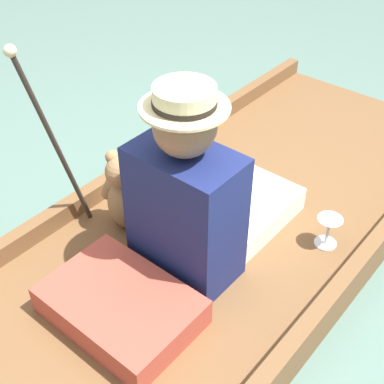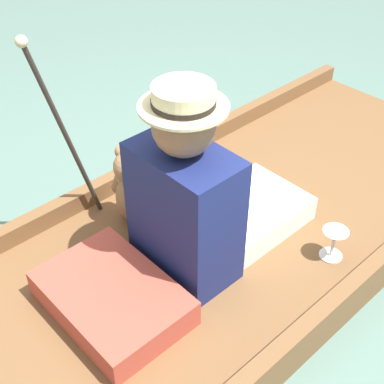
{
  "view_description": "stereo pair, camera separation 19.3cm",
  "coord_description": "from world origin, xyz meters",
  "views": [
    {
      "loc": [
        0.99,
        -1.24,
        1.66
      ],
      "look_at": [
        0.02,
        -0.08,
        0.46
      ],
      "focal_mm": 50.0,
      "sensor_mm": 36.0,
      "label": 1
    },
    {
      "loc": [
        1.13,
        -1.11,
        1.66
      ],
      "look_at": [
        0.02,
        -0.08,
        0.46
      ],
      "focal_mm": 50.0,
      "sensor_mm": 36.0,
      "label": 2
    }
  ],
  "objects": [
    {
      "name": "punt_boat",
      "position": [
        0.0,
        0.0,
        0.06
      ],
      "size": [
        1.19,
        3.31,
        0.19
      ],
      "color": "brown",
      "rests_on": "ground_plane"
    },
    {
      "name": "seated_person",
      "position": [
        0.02,
        -0.03,
        0.39
      ],
      "size": [
        0.4,
        0.75,
        0.79
      ],
      "rotation": [
        0.0,
        0.0,
        0.09
      ],
      "color": "white",
      "rests_on": "punt_boat"
    },
    {
      "name": "wine_glass",
      "position": [
        0.39,
        0.35,
        0.21
      ],
      "size": [
        0.1,
        0.1,
        0.14
      ],
      "color": "silver",
      "rests_on": "punt_boat"
    },
    {
      "name": "ground_plane",
      "position": [
        0.0,
        0.0,
        0.0
      ],
      "size": [
        16.0,
        16.0,
        0.0
      ],
      "primitive_type": "plane",
      "color": "slate"
    },
    {
      "name": "teddy_bear",
      "position": [
        -0.33,
        -0.09,
        0.28
      ],
      "size": [
        0.26,
        0.15,
        0.37
      ],
      "color": "#9E754C",
      "rests_on": "punt_boat"
    },
    {
      "name": "seat_cushion",
      "position": [
        0.01,
        -0.46,
        0.16
      ],
      "size": [
        0.53,
        0.37,
        0.11
      ],
      "color": "#B24738",
      "rests_on": "punt_boat"
    },
    {
      "name": "walking_cane",
      "position": [
        -0.49,
        -0.29,
        0.61
      ],
      "size": [
        0.04,
        0.24,
        0.87
      ],
      "color": "#2D2823",
      "rests_on": "punt_boat"
    }
  ]
}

